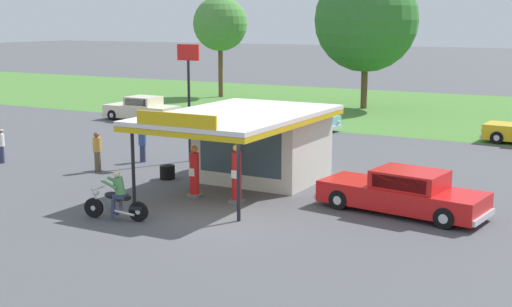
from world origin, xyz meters
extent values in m
plane|color=#4C4C51|center=(0.00, 0.00, 0.00)|extent=(300.00, 300.00, 0.00)
cube|color=#477A33|center=(0.00, 30.00, 0.00)|extent=(120.00, 24.00, 0.01)
cube|color=beige|center=(-1.38, 5.60, 1.37)|extent=(4.32, 3.70, 2.73)
cube|color=#384C56|center=(-1.38, 3.77, 1.42)|extent=(3.46, 0.05, 1.75)
cube|color=silver|center=(-1.38, 3.70, 2.81)|extent=(5.02, 8.00, 0.16)
cube|color=gold|center=(-1.38, 3.70, 2.63)|extent=(5.02, 8.00, 0.18)
cube|color=gold|center=(-1.38, -0.27, 3.11)|extent=(3.03, 0.08, 0.44)
cylinder|color=black|center=(0.68, 0.10, 1.37)|extent=(0.12, 0.12, 2.73)
cylinder|color=black|center=(-3.45, 0.10, 1.37)|extent=(0.12, 0.12, 2.73)
cube|color=slate|center=(-2.26, 2.03, 0.05)|extent=(0.44, 0.44, 0.10)
cylinder|color=red|center=(-2.26, 2.03, 0.84)|extent=(0.34, 0.34, 1.48)
cube|color=white|center=(-2.26, 1.85, 0.91)|extent=(0.22, 0.02, 0.28)
sphere|color=orange|center=(-2.26, 2.03, 1.72)|extent=(0.26, 0.26, 0.26)
cube|color=slate|center=(-0.51, 2.03, 0.05)|extent=(0.44, 0.44, 0.10)
cylinder|color=red|center=(-0.51, 2.03, 0.94)|extent=(0.34, 0.34, 1.68)
cube|color=white|center=(-0.51, 1.85, 1.02)|extent=(0.22, 0.02, 0.28)
sphere|color=#EACC4C|center=(-0.51, 2.03, 1.92)|extent=(0.26, 0.26, 0.26)
cylinder|color=black|center=(-3.58, -1.77, 0.32)|extent=(0.65, 0.23, 0.64)
cylinder|color=silver|center=(-3.58, -1.77, 0.32)|extent=(0.18, 0.15, 0.16)
cylinder|color=black|center=(-2.04, -1.45, 0.32)|extent=(0.65, 0.23, 0.64)
cylinder|color=silver|center=(-2.04, -1.45, 0.32)|extent=(0.18, 0.15, 0.16)
ellipsoid|color=black|center=(-2.91, -1.63, 0.78)|extent=(0.60, 0.35, 0.24)
cube|color=#59595E|center=(-2.86, -1.62, 0.42)|extent=(0.48, 0.32, 0.36)
cube|color=black|center=(-2.57, -1.56, 0.72)|extent=(0.52, 0.35, 0.10)
cylinder|color=silver|center=(-3.48, -1.75, 0.60)|extent=(0.38, 0.14, 0.71)
cylinder|color=silver|center=(-3.37, -1.72, 0.98)|extent=(0.18, 0.69, 0.04)
sphere|color=silver|center=(-3.46, -1.74, 0.82)|extent=(0.16, 0.16, 0.16)
cube|color=black|center=(-2.09, -1.46, 0.44)|extent=(0.47, 0.27, 0.12)
cylinder|color=silver|center=(-2.44, -1.67, 0.28)|extent=(0.71, 0.22, 0.18)
cube|color=#2D3351|center=(-2.64, -1.57, 0.78)|extent=(0.46, 0.41, 0.14)
cylinder|color=#2D3351|center=(-2.80, -1.77, 0.38)|extent=(0.16, 0.25, 0.56)
cylinder|color=#2D3351|center=(-2.86, -1.45, 0.38)|extent=(0.16, 0.25, 0.56)
cylinder|color=#4C8C4C|center=(-2.68, -1.58, 1.09)|extent=(0.47, 0.40, 0.60)
sphere|color=beige|center=(-2.73, -1.59, 1.47)|extent=(0.22, 0.22, 0.22)
cylinder|color=#4C8C4C|center=(-2.87, -1.82, 1.18)|extent=(0.54, 0.20, 0.31)
cylinder|color=#4C8C4C|center=(-2.95, -1.43, 1.18)|extent=(0.54, 0.20, 0.31)
cube|color=red|center=(4.85, 3.50, 0.53)|extent=(5.58, 2.64, 0.70)
cube|color=red|center=(5.12, 3.46, 1.16)|extent=(2.39, 1.97, 0.56)
cube|color=#283847|center=(4.06, 3.61, 1.16)|extent=(0.25, 1.49, 0.45)
cube|color=#283847|center=(5.01, 2.64, 1.16)|extent=(1.84, 0.28, 0.43)
cube|color=#283847|center=(5.23, 4.28, 1.16)|extent=(1.84, 0.28, 0.43)
cube|color=silver|center=(2.17, 3.87, 0.30)|extent=(0.37, 1.82, 0.18)
cube|color=silver|center=(7.54, 3.13, 0.30)|extent=(0.37, 1.82, 0.18)
sphere|color=white|center=(2.07, 3.27, 0.57)|extent=(0.18, 0.18, 0.18)
sphere|color=white|center=(2.24, 4.48, 0.57)|extent=(0.18, 0.18, 0.18)
cylinder|color=black|center=(2.92, 2.86, 0.33)|extent=(0.68, 0.29, 0.66)
cylinder|color=silver|center=(2.92, 2.86, 0.33)|extent=(0.32, 0.26, 0.30)
cylinder|color=black|center=(3.17, 4.64, 0.33)|extent=(0.68, 0.29, 0.66)
cylinder|color=silver|center=(3.17, 4.64, 0.33)|extent=(0.32, 0.26, 0.30)
cylinder|color=black|center=(6.54, 2.36, 0.33)|extent=(0.68, 0.29, 0.66)
cylinder|color=silver|center=(6.54, 2.36, 0.33)|extent=(0.32, 0.26, 0.30)
cylinder|color=black|center=(6.78, 4.14, 0.33)|extent=(0.68, 0.29, 0.66)
cylinder|color=silver|center=(6.78, 4.14, 0.33)|extent=(0.32, 0.26, 0.30)
cube|color=beige|center=(-15.87, 16.44, 0.57)|extent=(4.73, 1.89, 0.78)
cube|color=beige|center=(-15.68, 16.44, 1.24)|extent=(1.90, 1.66, 0.56)
cube|color=#283847|center=(-16.61, 16.44, 1.24)|extent=(0.04, 1.47, 0.45)
cube|color=#283847|center=(-15.68, 15.62, 1.24)|extent=(1.62, 0.03, 0.43)
cube|color=#283847|center=(-15.68, 17.25, 1.24)|extent=(1.62, 0.03, 0.43)
cube|color=silver|center=(-18.26, 16.44, 0.30)|extent=(0.12, 1.80, 0.18)
cube|color=silver|center=(-13.47, 16.44, 0.30)|extent=(0.12, 1.80, 0.18)
sphere|color=white|center=(-18.27, 15.83, 0.61)|extent=(0.18, 0.18, 0.18)
sphere|color=white|center=(-18.27, 17.04, 0.61)|extent=(0.18, 0.18, 0.18)
cylinder|color=black|center=(-17.47, 15.55, 0.33)|extent=(0.66, 0.20, 0.66)
cylinder|color=silver|center=(-17.47, 15.55, 0.33)|extent=(0.30, 0.22, 0.30)
cylinder|color=black|center=(-17.47, 17.32, 0.33)|extent=(0.66, 0.20, 0.66)
cylinder|color=silver|center=(-17.47, 17.32, 0.33)|extent=(0.30, 0.22, 0.30)
cylinder|color=black|center=(-14.26, 15.55, 0.33)|extent=(0.66, 0.20, 0.66)
cylinder|color=silver|center=(-14.26, 15.55, 0.33)|extent=(0.30, 0.22, 0.30)
cylinder|color=black|center=(-14.26, 17.32, 0.33)|extent=(0.66, 0.20, 0.66)
cylinder|color=silver|center=(-14.26, 17.32, 0.33)|extent=(0.30, 0.22, 0.30)
cube|color=#7AC6D1|center=(-5.64, 17.85, 0.54)|extent=(4.98, 2.61, 0.72)
cube|color=#7AC6D1|center=(-6.07, 17.92, 1.17)|extent=(2.07, 1.91, 0.53)
cube|color=#283847|center=(-5.19, 17.77, 1.17)|extent=(0.28, 1.43, 0.42)
cube|color=#283847|center=(-5.94, 18.70, 1.17)|extent=(1.54, 0.29, 0.40)
cube|color=#283847|center=(-6.20, 17.13, 1.17)|extent=(1.54, 0.29, 0.40)
cube|color=silver|center=(-3.27, 17.45, 0.30)|extent=(0.41, 1.75, 0.18)
cube|color=silver|center=(-8.00, 18.24, 0.30)|extent=(0.41, 1.75, 0.18)
sphere|color=white|center=(-3.16, 18.03, 0.58)|extent=(0.18, 0.18, 0.18)
sphere|color=white|center=(-3.36, 16.86, 0.58)|extent=(0.18, 0.18, 0.18)
cylinder|color=black|center=(-3.91, 18.43, 0.33)|extent=(0.68, 0.31, 0.66)
cylinder|color=silver|center=(-3.91, 18.43, 0.33)|extent=(0.33, 0.27, 0.30)
cylinder|color=black|center=(-4.19, 16.73, 0.33)|extent=(0.68, 0.31, 0.66)
cylinder|color=silver|center=(-4.19, 16.73, 0.33)|extent=(0.33, 0.27, 0.30)
cylinder|color=black|center=(-7.08, 18.96, 0.33)|extent=(0.68, 0.31, 0.66)
cylinder|color=silver|center=(-7.08, 18.96, 0.33)|extent=(0.33, 0.27, 0.30)
cylinder|color=black|center=(-7.37, 17.26, 0.33)|extent=(0.68, 0.31, 0.66)
cylinder|color=silver|center=(-7.37, 17.26, 0.33)|extent=(0.33, 0.27, 0.30)
cube|color=silver|center=(4.62, 19.17, 0.30)|extent=(0.26, 1.67, 0.18)
sphere|color=white|center=(4.56, 18.61, 0.61)|extent=(0.18, 0.18, 0.18)
sphere|color=white|center=(4.66, 19.73, 0.61)|extent=(0.18, 0.18, 0.18)
cylinder|color=black|center=(5.36, 18.29, 0.33)|extent=(0.67, 0.26, 0.66)
cylinder|color=silver|center=(5.36, 18.29, 0.33)|extent=(0.31, 0.24, 0.30)
cylinder|color=black|center=(5.50, 19.91, 0.33)|extent=(0.67, 0.26, 0.66)
cylinder|color=silver|center=(5.50, 19.91, 0.33)|extent=(0.31, 0.24, 0.30)
cylinder|color=#2D3351|center=(-13.01, 2.84, 0.38)|extent=(0.26, 0.26, 0.76)
cylinder|color=white|center=(-13.01, 2.84, 1.03)|extent=(0.34, 0.34, 0.54)
sphere|color=brown|center=(-13.01, 2.84, 1.40)|extent=(0.21, 0.21, 0.21)
cylinder|color=beige|center=(-13.01, 2.84, 1.47)|extent=(0.33, 0.33, 0.02)
cylinder|color=brown|center=(-8.09, 3.54, 0.42)|extent=(0.26, 0.26, 0.84)
cylinder|color=gold|center=(-8.09, 3.54, 1.14)|extent=(0.34, 0.34, 0.60)
sphere|color=brown|center=(-8.09, 3.54, 1.56)|extent=(0.23, 0.23, 0.23)
cylinder|color=#2D3351|center=(-7.69, 6.03, 0.38)|extent=(0.26, 0.26, 0.77)
cylinder|color=#2D4C8C|center=(-7.69, 6.03, 1.04)|extent=(0.34, 0.34, 0.54)
sphere|color=beige|center=(-7.69, 6.03, 1.41)|extent=(0.21, 0.21, 0.21)
cylinder|color=brown|center=(-5.63, 28.94, 1.76)|extent=(0.46, 0.46, 3.51)
sphere|color=#33702D|center=(-5.63, 28.94, 6.24)|extent=(7.28, 7.28, 7.28)
sphere|color=#33702D|center=(-6.43, 29.53, 5.51)|extent=(4.33, 4.33, 4.33)
cylinder|color=brown|center=(-18.62, 30.51, 2.15)|extent=(0.37, 0.37, 4.30)
sphere|color=#4C893D|center=(-18.62, 30.51, 5.96)|extent=(4.41, 4.41, 4.41)
sphere|color=#4C893D|center=(-18.68, 31.43, 5.51)|extent=(3.27, 3.27, 3.27)
cylinder|color=black|center=(-5.94, 7.19, 2.24)|extent=(0.12, 0.12, 4.48)
cube|color=red|center=(-5.94, 7.19, 4.83)|extent=(1.10, 0.08, 0.70)
cylinder|color=black|center=(-4.75, 3.83, 0.09)|extent=(0.60, 0.60, 0.18)
cylinder|color=black|center=(-4.75, 3.83, 0.27)|extent=(0.60, 0.60, 0.18)
cylinder|color=black|center=(-4.75, 3.83, 0.45)|extent=(0.60, 0.60, 0.18)
camera|label=1|loc=(11.12, -17.89, 6.17)|focal=48.28mm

